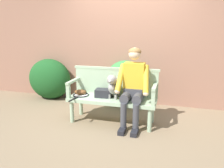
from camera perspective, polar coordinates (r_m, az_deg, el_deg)
ground_plane at (r=3.89m, az=-0.00°, el=-10.04°), size 40.00×40.00×0.00m
brick_garden_fence at (r=4.86m, az=4.37°, el=9.05°), size 8.00×0.30×2.34m
hedge_bush_mid_right at (r=5.29m, az=-16.19°, el=1.30°), size 1.02×0.68×0.95m
hedge_bush_mid_left at (r=4.61m, az=3.54°, el=0.23°), size 0.91×0.64×0.98m
garden_bench at (r=3.75m, az=-0.00°, el=-4.63°), size 1.52×0.51×0.45m
bench_backrest at (r=3.87m, az=0.91°, el=0.83°), size 1.56×0.06×0.50m
bench_armrest_left_end at (r=3.85m, az=-10.74°, el=-0.29°), size 0.06×0.51×0.28m
bench_armrest_right_end at (r=3.46m, az=11.13°, el=-1.90°), size 0.06×0.51×0.28m
person_seated at (r=3.56m, az=5.66°, el=-0.10°), size 0.56×0.65×1.32m
dog_on_bench at (r=3.66m, az=0.46°, el=-0.58°), size 0.22×0.43×0.43m
tennis_racket at (r=3.89m, az=-8.43°, el=-2.98°), size 0.31×0.57×0.03m
baseball_glove at (r=3.97m, az=-8.37°, el=-2.10°), size 0.24×0.19×0.09m
sports_bag at (r=3.77m, az=-2.24°, el=-2.41°), size 0.29×0.22×0.14m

